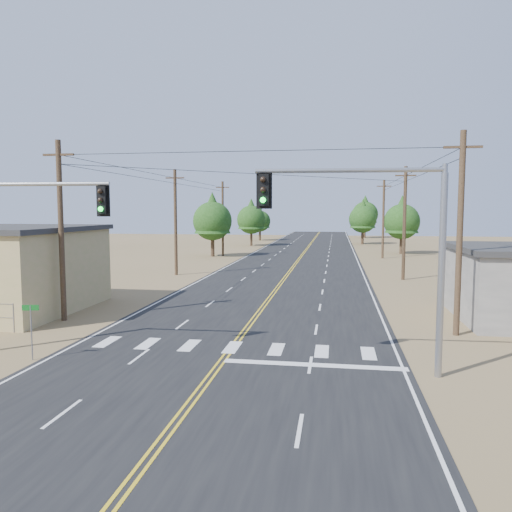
# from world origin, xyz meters

# --- Properties ---
(ground) EXTENTS (220.00, 220.00, 0.00)m
(ground) POSITION_xyz_m (0.00, 0.00, 0.00)
(ground) COLOR olive
(ground) RESTS_ON ground
(road) EXTENTS (15.00, 200.00, 0.02)m
(road) POSITION_xyz_m (0.00, 30.00, 0.01)
(road) COLOR black
(road) RESTS_ON ground
(utility_pole_left_near) EXTENTS (1.80, 0.30, 10.00)m
(utility_pole_left_near) POSITION_xyz_m (-10.50, 12.00, 5.12)
(utility_pole_left_near) COLOR #4C3826
(utility_pole_left_near) RESTS_ON ground
(utility_pole_left_mid) EXTENTS (1.80, 0.30, 10.00)m
(utility_pole_left_mid) POSITION_xyz_m (-10.50, 32.00, 5.12)
(utility_pole_left_mid) COLOR #4C3826
(utility_pole_left_mid) RESTS_ON ground
(utility_pole_left_far) EXTENTS (1.80, 0.30, 10.00)m
(utility_pole_left_far) POSITION_xyz_m (-10.50, 52.00, 5.12)
(utility_pole_left_far) COLOR #4C3826
(utility_pole_left_far) RESTS_ON ground
(utility_pole_right_near) EXTENTS (1.80, 0.30, 10.00)m
(utility_pole_right_near) POSITION_xyz_m (10.50, 12.00, 5.12)
(utility_pole_right_near) COLOR #4C3826
(utility_pole_right_near) RESTS_ON ground
(utility_pole_right_mid) EXTENTS (1.80, 0.30, 10.00)m
(utility_pole_right_mid) POSITION_xyz_m (10.50, 32.00, 5.12)
(utility_pole_right_mid) COLOR #4C3826
(utility_pole_right_mid) RESTS_ON ground
(utility_pole_right_far) EXTENTS (1.80, 0.30, 10.00)m
(utility_pole_right_far) POSITION_xyz_m (10.50, 52.00, 5.12)
(utility_pole_right_far) COLOR #4C3826
(utility_pole_right_far) RESTS_ON ground
(signal_mast_left) EXTENTS (6.51, 0.55, 7.45)m
(signal_mast_left) POSITION_xyz_m (-9.05, 5.39, 5.07)
(signal_mast_left) COLOR gray
(signal_mast_left) RESTS_ON ground
(signal_mast_right) EXTENTS (6.97, 0.75, 7.85)m
(signal_mast_right) POSITION_xyz_m (6.34, 5.26, 5.34)
(signal_mast_right) COLOR gray
(signal_mast_right) RESTS_ON ground
(street_sign) EXTENTS (0.68, 0.16, 2.31)m
(street_sign) POSITION_xyz_m (-7.80, 4.89, 1.55)
(street_sign) COLOR gray
(street_sign) RESTS_ON ground
(tree_left_near) EXTENTS (5.16, 5.16, 8.61)m
(tree_left_near) POSITION_xyz_m (-11.72, 51.17, 5.26)
(tree_left_near) COLOR #3F2D1E
(tree_left_near) RESTS_ON ground
(tree_left_mid) EXTENTS (4.93, 4.93, 8.22)m
(tree_left_mid) POSITION_xyz_m (-9.94, 71.60, 5.03)
(tree_left_mid) COLOR #3F2D1E
(tree_left_mid) RESTS_ON ground
(tree_left_far) EXTENTS (4.29, 4.29, 7.15)m
(tree_left_far) POSITION_xyz_m (-10.80, 87.18, 4.37)
(tree_left_far) COLOR #3F2D1E
(tree_left_far) RESTS_ON ground
(tree_right_near) EXTENTS (4.98, 4.98, 8.30)m
(tree_right_near) POSITION_xyz_m (13.70, 59.08, 5.07)
(tree_right_near) COLOR #3F2D1E
(tree_right_near) RESTS_ON ground
(tree_right_mid) EXTENTS (4.95, 4.95, 8.24)m
(tree_right_mid) POSITION_xyz_m (9.32, 78.91, 5.04)
(tree_right_mid) COLOR #3F2D1E
(tree_right_mid) RESTS_ON ground
(tree_right_far) EXTENTS (5.69, 5.69, 9.49)m
(tree_right_far) POSITION_xyz_m (10.89, 99.90, 5.81)
(tree_right_far) COLOR #3F2D1E
(tree_right_far) RESTS_ON ground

